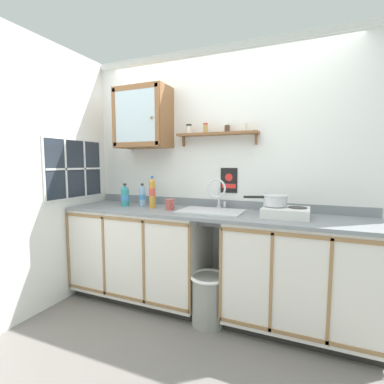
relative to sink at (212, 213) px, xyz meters
The scene contains 19 objects.
floor 1.03m from the sink, 93.86° to the right, with size 5.92×5.92×0.00m, color slate.
back_wall 0.46m from the sink, 94.94° to the left, with size 3.52×0.07×2.59m.
side_wall_left 1.68m from the sink, 156.60° to the right, with size 0.05×3.46×2.59m, color white.
lower_cabinet_run 0.91m from the sink, behind, with size 1.41×0.64×0.94m.
lower_cabinet_run_right 0.94m from the sink, ahead, with size 1.24×0.64×0.94m.
countertop 0.05m from the sink, 123.38° to the right, with size 2.88×0.66×0.03m, color gray.
backsplash 0.27m from the sink, 95.59° to the left, with size 2.88×0.02×0.08m, color gray.
sink is the anchor object (origin of this frame).
hot_plate_stove 0.67m from the sink, ahead, with size 0.38×0.33×0.09m.
saucepan 0.59m from the sink, ahead, with size 0.36×0.21×0.10m.
bottle_detergent_teal_0 0.97m from the sink, behind, with size 0.09×0.09×0.24m.
bottle_water_blue_1 0.82m from the sink, behind, with size 0.07×0.07×0.24m.
bottle_juice_amber_2 0.65m from the sink, behind, with size 0.07×0.07×0.32m.
mug 0.42m from the sink, 169.61° to the right, with size 0.11×0.10×0.10m.
wall_cabinet 1.26m from the sink, behind, with size 0.58×0.34×0.64m.
spice_shelf 0.80m from the sink, 99.85° to the left, with size 0.83×0.14×0.22m.
warning_sign 0.41m from the sink, 72.16° to the left, with size 0.17×0.01×0.25m.
window 1.55m from the sink, behind, with size 0.03×0.79×0.65m.
trash_bin 0.77m from the sink, 76.41° to the right, with size 0.33×0.33×0.45m.
Camera 1 is at (0.89, -2.13, 1.42)m, focal length 26.48 mm.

